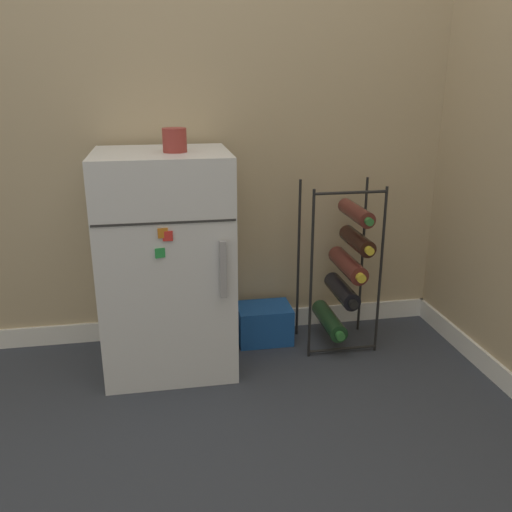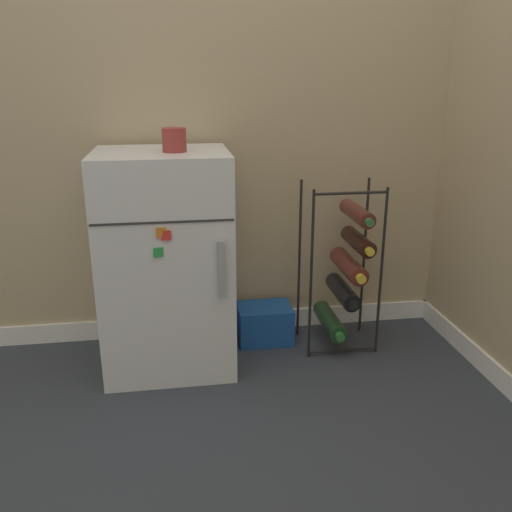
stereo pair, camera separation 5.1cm
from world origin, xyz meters
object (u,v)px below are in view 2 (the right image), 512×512
Objects in this scene: wine_rack at (346,272)px; fridge_top_cup at (174,140)px; mini_fridge at (166,262)px; soda_box at (265,323)px.

fridge_top_cup is at bearing -173.91° from wine_rack.
mini_fridge is 3.66× the size of soda_box.
fridge_top_cup is at bearing -157.08° from soda_box.
mini_fridge is 9.96× the size of fridge_top_cup.
wine_rack reaches higher than soda_box.
wine_rack is at bearing 6.09° from fridge_top_cup.
wine_rack is 0.45m from soda_box.
soda_box is 2.72× the size of fridge_top_cup.
fridge_top_cup reaches higher than mini_fridge.
mini_fridge reaches higher than soda_box.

